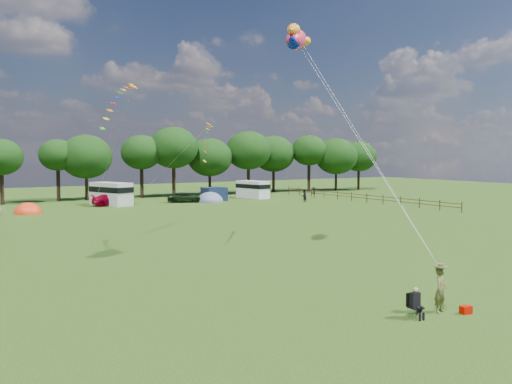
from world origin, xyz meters
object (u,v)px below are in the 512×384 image
car_c (112,200)px  walker_b (314,192)px  tent_orange (28,213)px  camp_chair (415,300)px  campervan_d (253,189)px  tent_greyblue (210,202)px  fish_kite (296,38)px  campervan_c (111,193)px  kite_flyer (441,290)px  walker_a (304,196)px  car_d (185,197)px

car_c → walker_b: size_ratio=3.12×
tent_orange → camp_chair: 49.20m
campervan_d → car_c: bearing=82.0°
tent_greyblue → fish_kite: 42.39m
campervan_c → camp_chair: 53.83m
kite_flyer → walker_a: size_ratio=1.14×
tent_greyblue → camp_chair: (-16.82, -51.54, 0.72)m
car_c → walker_a: walker_a is taller
walker_a → walker_b: (5.74, 5.52, -0.05)m
campervan_c → walker_b: size_ratio=4.06×
car_c → walker_b: walker_b is taller
campervan_c → fish_kite: (-0.50, -40.13, 11.97)m
campervan_d → camp_chair: campervan_d is taller
kite_flyer → walker_b: 59.56m
car_d → tent_orange: car_d is taller
car_c → tent_greyblue: bearing=-87.8°
tent_orange → fish_kite: bearing=-74.2°
car_d → tent_greyblue: tent_greyblue is taller
kite_flyer → camp_chair: size_ratio=1.50×
car_c → camp_chair: 53.13m
car_d → campervan_c: campervan_c is taller
tent_orange → tent_greyblue: size_ratio=0.84×
fish_kite → walker_a: 41.34m
campervan_d → walker_b: size_ratio=3.50×
campervan_c → tent_greyblue: bearing=-119.6°
walker_b → campervan_d: bearing=-60.5°
kite_flyer → walker_a: 51.88m
campervan_d → walker_b: 8.93m
campervan_c → camp_chair: bearing=155.5°
tent_greyblue → walker_b: size_ratio=2.52×
walker_b → car_c: bearing=-41.9°
car_d → camp_chair: size_ratio=3.82×
campervan_c → tent_greyblue: size_ratio=1.61×
campervan_d → tent_orange: bearing=88.5°
tent_orange → fish_kite: size_ratio=1.00×
car_c → campervan_d: (20.71, 1.12, 0.61)m
camp_chair → car_d: bearing=82.0°
campervan_d → tent_greyblue: size_ratio=1.39×
campervan_c → walker_a: (23.08, -8.62, -0.70)m
car_d → campervan_c: 9.64m
walker_a → kite_flyer: bearing=55.8°
car_c → car_d: 9.64m
campervan_c → kite_flyer: (-2.74, -53.62, -0.58)m
campervan_c → tent_orange: size_ratio=1.93×
kite_flyer → walker_a: kite_flyer is taller
campervan_d → car_d: bearing=84.9°
walker_a → campervan_c: bearing=-24.8°
car_d → walker_a: (13.51, -7.88, 0.17)m
tent_orange → walker_a: (33.56, -3.77, 0.80)m
car_c → tent_orange: size_ratio=1.48×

